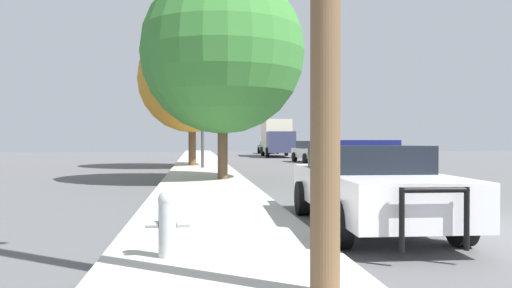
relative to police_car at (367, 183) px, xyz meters
The scene contains 9 objects.
sidewalk_left 2.92m from the police_car, 161.67° to the right, with size 3.00×110.00×0.13m.
police_car is the anchor object (origin of this frame).
fire_hydrant 4.13m from the police_car, 144.68° to the right, with size 0.54×0.23×0.81m.
traffic_light 17.07m from the police_car, 95.00° to the left, with size 3.21×0.35×5.54m.
car_background_oncoming 24.71m from the police_car, 79.00° to the left, with size 2.13×4.20×1.44m.
car_background_distant 45.12m from the police_car, 83.89° to the left, with size 2.01×4.04×1.33m.
box_truck 35.89m from the police_car, 83.21° to the left, with size 2.77×7.91×3.30m.
tree_sidewalk_near 10.38m from the police_car, 102.32° to the left, with size 5.88×5.88×7.50m.
tree_sidewalk_mid 19.58m from the police_car, 99.60° to the left, with size 5.90×5.90×7.69m.
Camera 1 is at (-5.45, -7.64, 1.57)m, focal length 35.00 mm.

